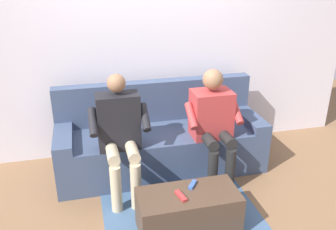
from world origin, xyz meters
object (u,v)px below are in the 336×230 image
couch (160,141)px  remote_blue (193,185)px  person_right_seated (120,130)px  remote_red (181,196)px  coffee_table (188,211)px  person_left_seated (213,119)px

couch → remote_blue: 0.97m
couch → remote_blue: size_ratio=17.76×
person_right_seated → remote_red: 0.87m
coffee_table → remote_blue: remote_blue is taller
person_left_seated → person_right_seated: bearing=2.8°
person_left_seated → remote_red: 0.98m
person_right_seated → remote_blue: 0.84m
coffee_table → couch: bearing=-90.0°
couch → person_left_seated: 0.68m
person_right_seated → remote_blue: size_ratio=9.67×
remote_red → coffee_table: bearing=-80.4°
person_right_seated → remote_blue: bearing=132.3°
couch → remote_red: bearing=86.1°
person_left_seated → person_right_seated: person_right_seated is taller
remote_red → person_right_seated: bearing=15.7°
coffee_table → person_right_seated: (0.47, -0.68, 0.49)m
couch → remote_blue: (-0.06, 0.96, 0.06)m
person_right_seated → remote_red: bearing=118.8°
coffee_table → remote_red: 0.21m
person_right_seated → couch: bearing=-140.8°
coffee_table → remote_blue: (-0.06, -0.10, 0.19)m
couch → person_left_seated: person_left_seated is taller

